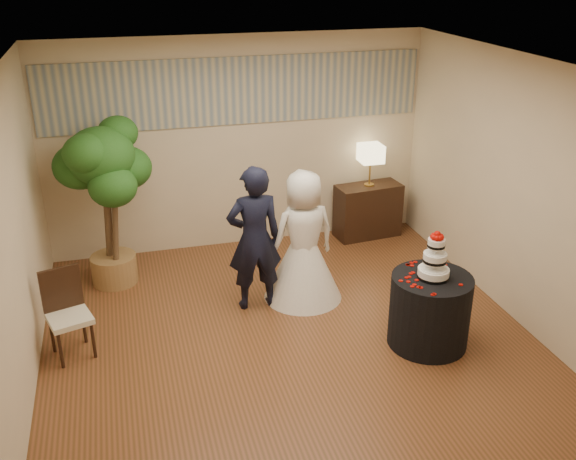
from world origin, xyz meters
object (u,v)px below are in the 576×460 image
object	(u,v)px
groom	(254,239)
ficus_tree	(106,204)
bride	(304,236)
wedding_cake	(435,255)
console	(368,211)
side_chair	(69,316)
table_lamp	(370,165)
cake_table	(429,311)

from	to	relation	value
groom	ficus_tree	xyz separation A→B (m)	(-1.54, 1.00, 0.19)
groom	ficus_tree	bearing A→B (deg)	-34.21
bride	ficus_tree	bearing A→B (deg)	-32.76
wedding_cake	console	world-z (taller)	wedding_cake
side_chair	ficus_tree	bearing A→B (deg)	56.33
groom	table_lamp	distance (m)	2.47
groom	cake_table	distance (m)	2.01
groom	table_lamp	bearing A→B (deg)	-143.61
console	table_lamp	world-z (taller)	table_lamp
bride	side_chair	xyz separation A→B (m)	(-2.55, -0.52, -0.32)
side_chair	bride	bearing A→B (deg)	-5.62
groom	wedding_cake	world-z (taller)	groom
bride	table_lamp	size ratio (longest dim) A/B	2.66
cake_table	console	xyz separation A→B (m)	(0.42, 2.71, -0.00)
wedding_cake	cake_table	bearing A→B (deg)	0.00
cake_table	wedding_cake	size ratio (longest dim) A/B	1.62
groom	console	size ratio (longest dim) A/B	1.85
groom	console	bearing A→B (deg)	-143.61
bride	table_lamp	xyz separation A→B (m)	(1.38, 1.45, 0.27)
cake_table	bride	bearing A→B (deg)	127.33
groom	bride	xyz separation A→B (m)	(0.58, 0.05, -0.06)
groom	console	distance (m)	2.50
cake_table	side_chair	distance (m)	3.59
table_lamp	side_chair	distance (m)	4.44
wedding_cake	table_lamp	world-z (taller)	table_lamp
wedding_cake	console	bearing A→B (deg)	81.29
groom	console	world-z (taller)	groom
ficus_tree	wedding_cake	bearing A→B (deg)	-35.81
groom	bride	distance (m)	0.58
bride	wedding_cake	bearing A→B (deg)	118.95
ficus_tree	groom	bearing A→B (deg)	-33.19
groom	side_chair	size ratio (longest dim) A/B	1.85
wedding_cake	ficus_tree	size ratio (longest dim) A/B	0.25
wedding_cake	ficus_tree	distance (m)	3.79
console	ficus_tree	size ratio (longest dim) A/B	0.44
cake_table	console	distance (m)	2.74
console	table_lamp	xyz separation A→B (m)	(0.00, 0.00, 0.67)
cake_table	wedding_cake	bearing A→B (deg)	0.00
bride	wedding_cake	xyz separation A→B (m)	(0.96, -1.26, 0.24)
cake_table	ficus_tree	world-z (taller)	ficus_tree
groom	bride	world-z (taller)	groom
cake_table	ficus_tree	xyz separation A→B (m)	(-3.08, 2.22, 0.64)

